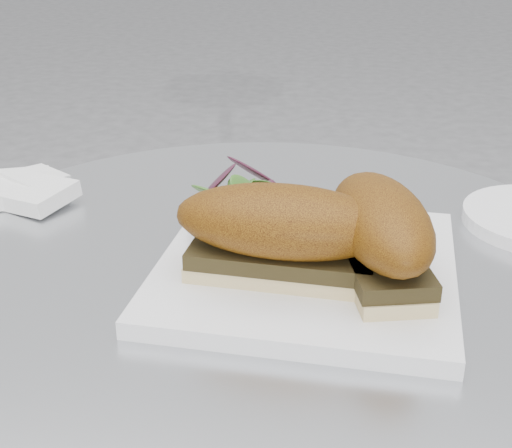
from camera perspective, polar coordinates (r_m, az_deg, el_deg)
The scene contains 5 objects.
plate at distance 0.65m, azimuth 4.08°, elevation -3.56°, with size 0.26×0.26×0.02m, color white.
sandwich_left at distance 0.60m, azimuth 2.15°, elevation -0.54°, with size 0.19×0.10×0.08m.
sandwich_right at distance 0.61m, azimuth 9.92°, elevation -0.51°, with size 0.11×0.18×0.08m.
salad at distance 0.70m, azimuth 0.07°, elevation 2.07°, with size 0.12×0.12×0.05m, color #50812A, non-canonical shape.
napkin at distance 0.84m, azimuth -17.96°, elevation 2.32°, with size 0.11×0.11×0.02m, color white, non-canonical shape.
Camera 1 is at (0.06, -0.59, 1.05)m, focal length 50.00 mm.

